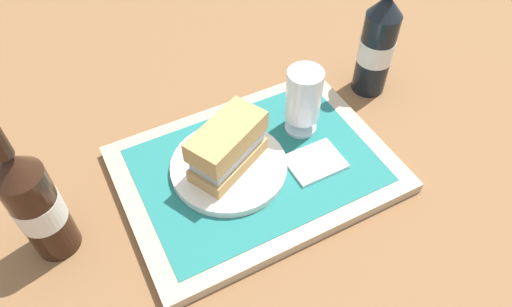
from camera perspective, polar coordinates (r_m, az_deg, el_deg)
The scene contains 9 objects.
ground_plane at distance 0.78m, azimuth 0.00°, elevation -2.39°, with size 3.00×3.00×0.00m, color brown.
tray at distance 0.77m, azimuth 0.00°, elevation -1.93°, with size 0.44×0.32×0.02m, color tan.
placemat at distance 0.77m, azimuth 0.00°, elevation -1.44°, with size 0.38×0.27×0.00m, color #1E6B66.
plate at distance 0.76m, azimuth -3.36°, elevation -1.63°, with size 0.19×0.19×0.01m, color silver.
sandwich at distance 0.72m, azimuth -3.37°, elevation 1.06°, with size 0.14×0.12×0.08m.
beer_glass at distance 0.78m, azimuth 5.84°, elevation 6.63°, with size 0.06×0.06×0.12m.
napkin_folded at distance 0.77m, azimuth 7.30°, elevation -1.03°, with size 0.09×0.07×0.01m, color white.
beer_bottle at distance 0.90m, azimuth 14.74°, elevation 12.93°, with size 0.07×0.07×0.27m.
second_bottle at distance 0.69m, azimuth -25.57°, elevation -5.55°, with size 0.07×0.07×0.27m.
Camera 1 is at (-0.23, -0.43, 0.61)m, focal length 32.47 mm.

